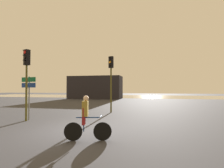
{
  "coord_description": "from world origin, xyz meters",
  "views": [
    {
      "loc": [
        3.21,
        -7.44,
        1.87
      ],
      "look_at": [
        0.5,
        5.0,
        2.2
      ],
      "focal_mm": 28.0,
      "sensor_mm": 36.0,
      "label": 1
    }
  ],
  "objects_px": {
    "distant_building": "(95,87)",
    "traffic_light_center": "(111,73)",
    "traffic_light_near_left": "(27,71)",
    "cyclist": "(86,118)",
    "direction_sign_post": "(29,90)"
  },
  "relations": [
    {
      "from": "distant_building",
      "to": "direction_sign_post",
      "type": "bearing_deg",
      "value": -82.71
    },
    {
      "from": "distant_building",
      "to": "traffic_light_center",
      "type": "xyz_separation_m",
      "value": [
        6.93,
        -17.72,
        0.98
      ]
    },
    {
      "from": "traffic_light_near_left",
      "to": "cyclist",
      "type": "relative_size",
      "value": 2.47
    },
    {
      "from": "traffic_light_center",
      "to": "cyclist",
      "type": "relative_size",
      "value": 2.63
    },
    {
      "from": "traffic_light_center",
      "to": "traffic_light_near_left",
      "type": "distance_m",
      "value": 6.03
    },
    {
      "from": "distant_building",
      "to": "traffic_light_near_left",
      "type": "bearing_deg",
      "value": -82.51
    },
    {
      "from": "traffic_light_center",
      "to": "traffic_light_near_left",
      "type": "height_order",
      "value": "traffic_light_center"
    },
    {
      "from": "direction_sign_post",
      "to": "cyclist",
      "type": "relative_size",
      "value": 1.56
    },
    {
      "from": "traffic_light_center",
      "to": "cyclist",
      "type": "xyz_separation_m",
      "value": [
        0.73,
        -7.36,
        -2.23
      ]
    },
    {
      "from": "traffic_light_near_left",
      "to": "cyclist",
      "type": "xyz_separation_m",
      "value": [
        4.74,
        -2.86,
        -2.06
      ]
    },
    {
      "from": "traffic_light_near_left",
      "to": "traffic_light_center",
      "type": "bearing_deg",
      "value": -113.92
    },
    {
      "from": "traffic_light_center",
      "to": "direction_sign_post",
      "type": "relative_size",
      "value": 1.69
    },
    {
      "from": "traffic_light_near_left",
      "to": "cyclist",
      "type": "height_order",
      "value": "traffic_light_near_left"
    },
    {
      "from": "distant_building",
      "to": "traffic_light_center",
      "type": "relative_size",
      "value": 2.2
    },
    {
      "from": "distant_building",
      "to": "traffic_light_near_left",
      "type": "distance_m",
      "value": 22.43
    }
  ]
}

